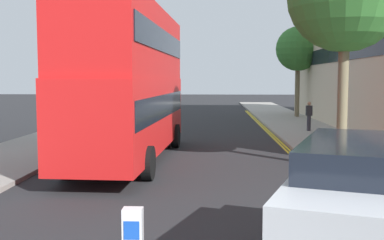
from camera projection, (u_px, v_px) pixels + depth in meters
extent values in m
cube|color=gray|center=(346.00, 152.00, 18.67)|extent=(4.00, 80.00, 0.14)
cube|color=gray|center=(30.00, 150.00, 19.26)|extent=(4.00, 80.00, 0.14)
cube|color=yellow|center=(303.00, 162.00, 16.78)|extent=(0.10, 56.00, 0.01)
cube|color=yellow|center=(298.00, 162.00, 16.79)|extent=(0.10, 56.00, 0.01)
cube|color=blue|center=(132.00, 230.00, 6.40)|extent=(0.22, 0.01, 0.26)
cube|color=red|center=(131.00, 114.00, 17.11)|extent=(2.96, 10.90, 2.60)
cube|color=red|center=(130.00, 44.00, 16.88)|extent=(2.91, 10.68, 2.50)
cube|color=black|center=(131.00, 106.00, 17.08)|extent=(2.98, 10.47, 0.84)
cube|color=black|center=(130.00, 41.00, 16.88)|extent=(2.96, 10.25, 0.80)
cube|color=yellow|center=(155.00, 74.00, 22.31)|extent=(2.00, 0.15, 0.44)
cube|color=maroon|center=(130.00, 8.00, 16.77)|extent=(2.67, 9.81, 0.10)
cylinder|color=black|center=(120.00, 135.00, 20.65)|extent=(0.34, 1.05, 1.04)
cylinder|color=black|center=(176.00, 136.00, 20.43)|extent=(0.34, 1.05, 1.04)
cylinder|color=black|center=(67.00, 162.00, 14.00)|extent=(0.34, 1.05, 1.04)
cylinder|color=black|center=(148.00, 163.00, 13.78)|extent=(0.34, 1.05, 1.04)
cube|color=silver|center=(363.00, 222.00, 6.72)|extent=(3.33, 5.06, 1.50)
cube|color=black|center=(365.00, 166.00, 6.79)|extent=(2.61, 3.45, 0.76)
cube|color=orange|center=(363.00, 219.00, 6.71)|extent=(3.23, 4.71, 0.10)
cylinder|color=black|center=(312.00, 226.00, 8.45)|extent=(0.43, 0.71, 0.68)
cylinder|color=#2D2D38|center=(309.00, 123.00, 25.91)|extent=(0.22, 0.22, 0.85)
cube|color=#26262B|center=(309.00, 111.00, 25.85)|extent=(0.34, 0.22, 0.56)
sphere|color=#9E7051|center=(309.00, 104.00, 25.82)|extent=(0.20, 0.20, 0.20)
cylinder|color=#6B6047|center=(343.00, 97.00, 15.49)|extent=(0.35, 0.35, 4.53)
cylinder|color=#6B6047|center=(363.00, 16.00, 15.30)|extent=(0.26, 1.25, 0.92)
cylinder|color=#6B6047|center=(346.00, 16.00, 15.96)|extent=(1.52, 0.59, 1.14)
cylinder|color=#6B6047|center=(321.00, 14.00, 15.65)|extent=(0.88, 1.48, 1.19)
cylinder|color=#6B6047|center=(336.00, 19.00, 15.03)|extent=(0.64, 0.83, 0.70)
cylinder|color=#6B6047|center=(363.00, 11.00, 14.62)|extent=(1.33, 0.91, 1.10)
cylinder|color=#6B6047|center=(297.00, 89.00, 35.75)|extent=(0.35, 0.35, 4.19)
cylinder|color=#6B6047|center=(304.00, 58.00, 35.54)|extent=(0.16, 0.93, 0.70)
cylinder|color=#6B6047|center=(294.00, 56.00, 36.25)|extent=(1.53, 0.55, 1.14)
cylinder|color=#6B6047|center=(292.00, 58.00, 35.63)|extent=(0.27, 0.91, 0.69)
cylinder|color=#6B6047|center=(302.00, 56.00, 34.88)|extent=(1.35, 0.52, 1.01)
sphere|color=#33702D|center=(298.00, 49.00, 35.47)|extent=(3.40, 3.40, 3.40)
cube|color=black|center=(337.00, 53.00, 27.51)|extent=(0.04, 24.64, 1.00)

